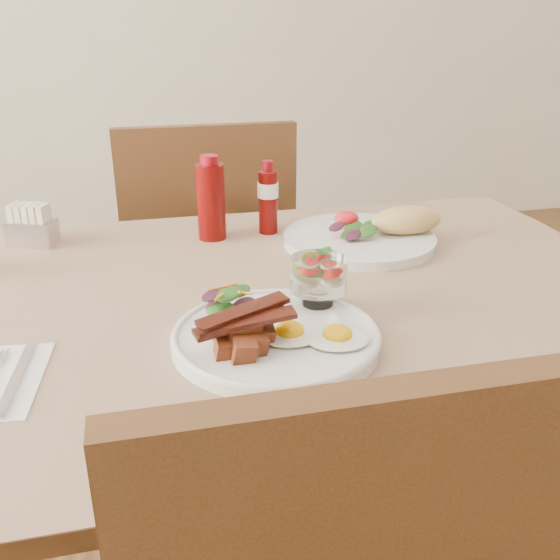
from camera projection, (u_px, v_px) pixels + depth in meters
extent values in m
cylinder|color=brown|center=(455.00, 357.00, 1.59)|extent=(0.06, 0.06, 0.71)
cube|color=brown|center=(254.00, 308.00, 0.99)|extent=(1.30, 0.85, 0.04)
cube|color=#917459|center=(254.00, 296.00, 0.98)|extent=(1.33, 0.88, 0.00)
cylinder|color=brown|center=(149.00, 395.00, 1.66)|extent=(0.04, 0.04, 0.45)
cylinder|color=brown|center=(281.00, 378.00, 1.74)|extent=(0.04, 0.04, 0.45)
cylinder|color=brown|center=(144.00, 333.00, 1.98)|extent=(0.04, 0.04, 0.45)
cylinder|color=brown|center=(255.00, 321.00, 2.06)|extent=(0.04, 0.04, 0.45)
cube|color=brown|center=(204.00, 280.00, 1.76)|extent=(0.42, 0.42, 0.03)
cube|color=brown|center=(210.00, 222.00, 1.49)|extent=(0.42, 0.03, 0.46)
cylinder|color=white|center=(276.00, 338.00, 0.83)|extent=(0.28, 0.28, 0.02)
ellipsoid|color=white|center=(337.00, 338.00, 0.81)|extent=(0.10, 0.09, 0.01)
ellipsoid|color=#FCAD05|center=(338.00, 334.00, 0.81)|extent=(0.04, 0.04, 0.02)
ellipsoid|color=white|center=(290.00, 334.00, 0.82)|extent=(0.10, 0.09, 0.01)
ellipsoid|color=#FCAD05|center=(290.00, 330.00, 0.82)|extent=(0.04, 0.04, 0.02)
cube|color=maroon|center=(237.00, 338.00, 0.79)|extent=(0.03, 0.03, 0.03)
cube|color=maroon|center=(255.00, 343.00, 0.78)|extent=(0.03, 0.03, 0.03)
cube|color=maroon|center=(225.00, 348.00, 0.77)|extent=(0.03, 0.03, 0.02)
cube|color=maroon|center=(263.00, 335.00, 0.80)|extent=(0.03, 0.03, 0.03)
cube|color=maroon|center=(244.00, 350.00, 0.76)|extent=(0.03, 0.03, 0.03)
cube|color=maroon|center=(224.00, 337.00, 0.80)|extent=(0.03, 0.03, 0.02)
cube|color=maroon|center=(250.00, 326.00, 0.78)|extent=(0.03, 0.03, 0.03)
cube|color=maroon|center=(238.00, 330.00, 0.77)|extent=(0.03, 0.03, 0.02)
cube|color=#4A160C|center=(242.00, 323.00, 0.78)|extent=(0.13, 0.05, 0.01)
cube|color=#4A160C|center=(247.00, 321.00, 0.77)|extent=(0.13, 0.03, 0.01)
cube|color=#4A160C|center=(244.00, 311.00, 0.78)|extent=(0.13, 0.07, 0.01)
ellipsoid|color=#194311|center=(229.00, 313.00, 0.88)|extent=(0.05, 0.04, 0.01)
ellipsoid|color=#194311|center=(243.00, 307.00, 0.88)|extent=(0.05, 0.04, 0.01)
ellipsoid|color=#321021|center=(217.00, 305.00, 0.89)|extent=(0.04, 0.03, 0.01)
ellipsoid|color=#194311|center=(232.00, 313.00, 0.85)|extent=(0.05, 0.04, 0.01)
ellipsoid|color=#194311|center=(219.00, 309.00, 0.86)|extent=(0.04, 0.04, 0.01)
ellipsoid|color=#321021|center=(244.00, 304.00, 0.86)|extent=(0.04, 0.03, 0.01)
ellipsoid|color=#194311|center=(227.00, 292.00, 0.89)|extent=(0.05, 0.04, 0.01)
ellipsoid|color=#194311|center=(239.00, 291.00, 0.88)|extent=(0.04, 0.03, 0.01)
ellipsoid|color=#321021|center=(212.00, 296.00, 0.86)|extent=(0.04, 0.03, 0.01)
ellipsoid|color=#194311|center=(229.00, 294.00, 0.85)|extent=(0.04, 0.04, 0.01)
cylinder|color=orange|center=(233.00, 289.00, 0.87)|extent=(0.02, 0.04, 0.01)
cylinder|color=orange|center=(222.00, 287.00, 0.87)|extent=(0.04, 0.01, 0.01)
cylinder|color=orange|center=(237.00, 292.00, 0.86)|extent=(0.04, 0.03, 0.01)
cylinder|color=orange|center=(224.00, 294.00, 0.85)|extent=(0.03, 0.03, 0.01)
cylinder|color=white|center=(318.00, 300.00, 0.91)|extent=(0.05, 0.05, 0.01)
cylinder|color=white|center=(318.00, 293.00, 0.91)|extent=(0.02, 0.02, 0.02)
cylinder|color=white|center=(319.00, 274.00, 0.90)|extent=(0.08, 0.08, 0.05)
cylinder|color=beige|center=(310.00, 278.00, 0.91)|extent=(0.02, 0.02, 0.01)
cylinder|color=beige|center=(328.00, 279.00, 0.89)|extent=(0.02, 0.02, 0.01)
cylinder|color=beige|center=(318.00, 271.00, 0.91)|extent=(0.02, 0.02, 0.01)
cylinder|color=#88A833|center=(311.00, 263.00, 0.90)|extent=(0.03, 0.03, 0.01)
cone|color=red|center=(328.00, 265.00, 0.88)|extent=(0.02, 0.02, 0.02)
cone|color=red|center=(310.00, 262.00, 0.88)|extent=(0.02, 0.02, 0.02)
cone|color=red|center=(320.00, 255.00, 0.90)|extent=(0.02, 0.02, 0.02)
ellipsoid|color=#347C2C|center=(322.00, 252.00, 0.88)|extent=(0.02, 0.01, 0.00)
ellipsoid|color=#347C2C|center=(327.00, 250.00, 0.88)|extent=(0.02, 0.01, 0.00)
cylinder|color=white|center=(359.00, 239.00, 1.20)|extent=(0.29, 0.29, 0.02)
ellipsoid|color=#194311|center=(351.00, 234.00, 1.18)|extent=(0.05, 0.05, 0.01)
ellipsoid|color=#194311|center=(353.00, 226.00, 1.21)|extent=(0.05, 0.04, 0.01)
ellipsoid|color=#321021|center=(353.00, 235.00, 1.16)|extent=(0.05, 0.04, 0.01)
ellipsoid|color=#194311|center=(367.00, 231.00, 1.16)|extent=(0.05, 0.04, 0.01)
ellipsoid|color=#194311|center=(369.00, 225.00, 1.19)|extent=(0.04, 0.04, 0.01)
ellipsoid|color=#321021|center=(336.00, 227.00, 1.18)|extent=(0.04, 0.03, 0.01)
ellipsoid|color=red|center=(346.00, 221.00, 1.23)|extent=(0.05, 0.04, 0.03)
ellipsoid|color=tan|center=(406.00, 218.00, 1.20)|extent=(0.16, 0.12, 0.06)
cylinder|color=#5A0605|center=(211.00, 202.00, 1.20)|extent=(0.07, 0.07, 0.15)
cylinder|color=maroon|center=(209.00, 160.00, 1.17)|extent=(0.04, 0.04, 0.02)
cylinder|color=#5A0605|center=(268.00, 203.00, 1.24)|extent=(0.04, 0.04, 0.12)
cylinder|color=white|center=(268.00, 190.00, 1.23)|extent=(0.05, 0.05, 0.03)
cylinder|color=maroon|center=(268.00, 166.00, 1.21)|extent=(0.02, 0.02, 0.02)
cube|color=silver|center=(32.00, 233.00, 1.19)|extent=(0.10, 0.08, 0.05)
cube|color=beige|center=(15.00, 217.00, 1.18)|extent=(0.02, 0.04, 0.05)
cube|color=beige|center=(23.00, 218.00, 1.18)|extent=(0.02, 0.04, 0.05)
cube|color=beige|center=(30.00, 218.00, 1.18)|extent=(0.02, 0.04, 0.05)
cube|color=beige|center=(37.00, 218.00, 1.17)|extent=(0.02, 0.04, 0.05)
cube|color=beige|center=(45.00, 219.00, 1.17)|extent=(0.02, 0.04, 0.05)
cube|color=white|center=(1.00, 381.00, 0.75)|extent=(0.11, 0.18, 0.00)
cube|color=silver|center=(17.00, 377.00, 0.75)|extent=(0.03, 0.17, 0.00)
cube|color=silver|center=(5.00, 357.00, 0.80)|extent=(0.01, 0.04, 0.00)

